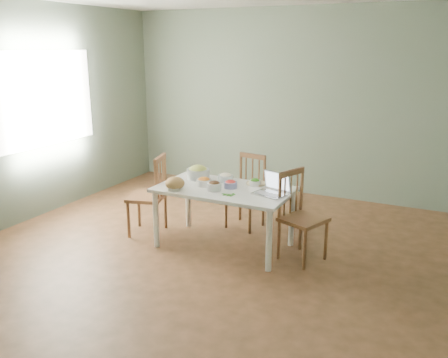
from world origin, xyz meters
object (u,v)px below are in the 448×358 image
at_px(chair_left, 147,195).
at_px(laptop, 270,184).
at_px(chair_far, 245,192).
at_px(chair_right, 303,217).
at_px(bread_boule, 175,183).
at_px(dining_table, 224,217).
at_px(bowl_squash, 198,172).

xyz_separation_m(chair_left, laptop, (1.51, 0.05, 0.31)).
bearing_deg(chair_far, chair_left, -136.12).
xyz_separation_m(chair_left, chair_right, (1.87, 0.11, -0.01)).
height_order(chair_far, bread_boule, chair_far).
xyz_separation_m(dining_table, bread_boule, (-0.45, -0.28, 0.41)).
bearing_deg(chair_far, chair_right, -24.49).
bearing_deg(bread_boule, chair_right, 14.15).
relative_size(chair_far, chair_left, 0.94).
xyz_separation_m(dining_table, chair_right, (0.88, 0.06, 0.13)).
height_order(dining_table, laptop, laptop).
height_order(chair_left, chair_right, chair_left).
distance_m(chair_right, bowl_squash, 1.35).
xyz_separation_m(chair_far, bread_boule, (-0.42, -0.91, 0.30)).
relative_size(chair_left, bread_boule, 4.52).
xyz_separation_m(chair_far, chair_left, (-0.96, -0.69, 0.03)).
xyz_separation_m(chair_right, bowl_squash, (-1.31, 0.14, 0.29)).
bearing_deg(laptop, dining_table, -165.71).
relative_size(dining_table, chair_far, 1.62).
bearing_deg(laptop, bowl_squash, -177.35).
xyz_separation_m(dining_table, chair_far, (-0.03, 0.64, 0.11)).
bearing_deg(bread_boule, dining_table, 31.88).
distance_m(chair_far, laptop, 0.91).
bearing_deg(dining_table, chair_left, -176.79).
xyz_separation_m(chair_far, bowl_squash, (-0.40, -0.44, 0.31)).
bearing_deg(bowl_squash, chair_left, -155.20).
relative_size(chair_right, laptop, 2.93).
bearing_deg(chair_right, chair_far, 78.68).
distance_m(bread_boule, laptop, 1.01).
height_order(dining_table, chair_far, chair_far).
distance_m(dining_table, laptop, 0.69).
relative_size(chair_right, bread_boule, 4.46).
distance_m(chair_left, chair_right, 1.87).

